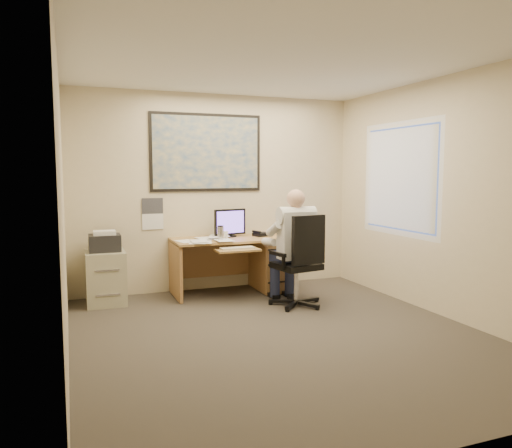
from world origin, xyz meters
name	(u,v)px	position (x,y,z in m)	size (l,w,h in m)	color
room_shell	(282,202)	(0.00, 0.00, 1.35)	(4.00, 4.50, 2.70)	#3B352D
desk	(255,259)	(0.43, 1.90, 0.44)	(1.60, 0.97, 1.12)	#AC8349
world_map	(207,153)	(-0.15, 2.23, 1.90)	(1.56, 0.03, 1.06)	#1E4C93
wall_calendar	(153,214)	(-0.90, 2.24, 1.08)	(0.28, 0.01, 0.42)	white
window_blinds	(399,179)	(1.97, 0.80, 1.55)	(0.06, 1.40, 1.30)	#EDE7CD
filing_cabinet	(106,272)	(-1.55, 1.92, 0.39)	(0.48, 0.57, 0.92)	#A9A588
office_chair	(297,280)	(0.62, 0.94, 0.33)	(0.78, 0.78, 1.13)	black
person	(295,248)	(0.63, 1.02, 0.71)	(0.59, 0.85, 1.43)	silver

